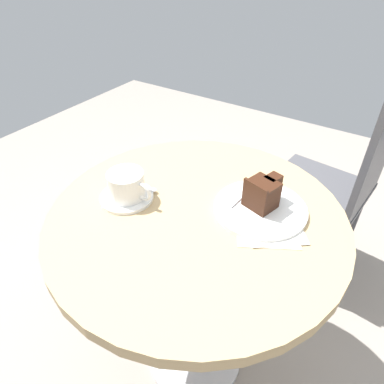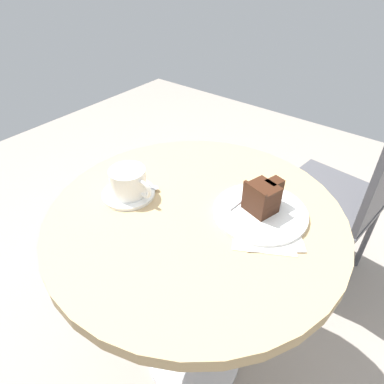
{
  "view_description": "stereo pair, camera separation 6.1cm",
  "coord_description": "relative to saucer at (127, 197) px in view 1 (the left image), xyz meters",
  "views": [
    {
      "loc": [
        0.35,
        -0.56,
        1.28
      ],
      "look_at": [
        -0.03,
        0.02,
        0.76
      ],
      "focal_mm": 32.0,
      "sensor_mm": 36.0,
      "label": 1
    },
    {
      "loc": [
        0.4,
        -0.52,
        1.28
      ],
      "look_at": [
        -0.03,
        0.02,
        0.76
      ],
      "focal_mm": 32.0,
      "sensor_mm": 36.0,
      "label": 2
    }
  ],
  "objects": [
    {
      "name": "teaspoon",
      "position": [
        0.02,
        0.05,
        0.01
      ],
      "size": [
        0.11,
        0.03,
        0.0
      ],
      "rotation": [
        0.0,
        0.0,
        0.15
      ],
      "color": "silver",
      "rests_on": "saucer"
    },
    {
      "name": "coffee_cup",
      "position": [
        0.01,
        0.0,
        0.04
      ],
      "size": [
        0.13,
        0.09,
        0.07
      ],
      "color": "white",
      "rests_on": "saucer"
    },
    {
      "name": "cake_plate",
      "position": [
        0.32,
        0.15,
        0.0
      ],
      "size": [
        0.23,
        0.23,
        0.01
      ],
      "color": "white",
      "rests_on": "cafe_table"
    },
    {
      "name": "ground_plane",
      "position": [
        0.19,
        0.05,
        -0.72
      ],
      "size": [
        4.4,
        4.4,
        0.01
      ],
      "primitive_type": "cube",
      "color": "gray",
      "rests_on": "ground"
    },
    {
      "name": "fork",
      "position": [
        0.26,
        0.19,
        0.01
      ],
      "size": [
        0.03,
        0.14,
        0.0
      ],
      "rotation": [
        0.0,
        0.0,
        1.48
      ],
      "color": "silver",
      "rests_on": "cake_plate"
    },
    {
      "name": "saucer",
      "position": [
        0.0,
        0.0,
        0.0
      ],
      "size": [
        0.14,
        0.14,
        0.01
      ],
      "color": "white",
      "rests_on": "cafe_table"
    },
    {
      "name": "cake_slice",
      "position": [
        0.32,
        0.16,
        0.04
      ],
      "size": [
        0.09,
        0.1,
        0.08
      ],
      "rotation": [
        0.0,
        0.0,
        1.3
      ],
      "color": "#422619",
      "rests_on": "cake_plate"
    },
    {
      "name": "napkin",
      "position": [
        0.36,
        0.1,
        -0.0
      ],
      "size": [
        0.2,
        0.2,
        0.0
      ],
      "rotation": [
        0.0,
        0.0,
        0.51
      ],
      "color": "silver",
      "rests_on": "cafe_table"
    },
    {
      "name": "cafe_table",
      "position": [
        0.19,
        0.05,
        -0.12
      ],
      "size": [
        0.76,
        0.76,
        0.72
      ],
      "color": "tan",
      "rests_on": "ground"
    },
    {
      "name": "cafe_chair",
      "position": [
        0.44,
        0.73,
        -0.19
      ],
      "size": [
        0.42,
        0.42,
        0.93
      ],
      "rotation": [
        0.0,
        0.0,
        4.6
      ],
      "color": "#4C4C51",
      "rests_on": "ground"
    }
  ]
}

